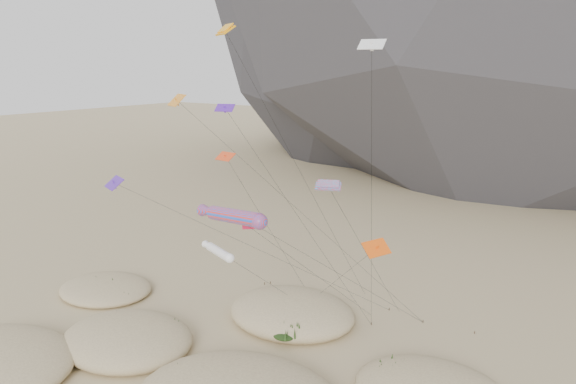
# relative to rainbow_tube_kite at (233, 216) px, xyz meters

# --- Properties ---
(dunes) EXTENTS (51.38, 39.08, 3.79)m
(dunes) POSITION_rel_rainbow_tube_kite_xyz_m (-1.07, -4.29, -12.78)
(dunes) COLOR #CCB789
(dunes) RESTS_ON ground
(dune_grass) EXTENTS (41.88, 30.37, 1.44)m
(dune_grass) POSITION_rel_rainbow_tube_kite_xyz_m (-1.32, -4.01, -12.64)
(dune_grass) COLOR black
(dune_grass) RESTS_ON ground
(kite_stakes) EXTENTS (24.17, 4.24, 0.30)m
(kite_stakes) POSITION_rel_rainbow_tube_kite_xyz_m (1.89, 16.49, -13.34)
(kite_stakes) COLOR #3F2D1E
(kite_stakes) RESTS_ON ground
(rainbow_tube_kite) EXTENTS (9.47, 17.53, 14.46)m
(rainbow_tube_kite) POSITION_rel_rainbow_tube_kite_xyz_m (0.00, 0.00, 0.00)
(rainbow_tube_kite) COLOR #FF2C1A
(rainbow_tube_kite) RESTS_ON ground
(white_tube_kite) EXTENTS (5.49, 16.06, 10.97)m
(white_tube_kite) POSITION_rel_rainbow_tube_kite_xyz_m (-1.25, -0.43, -3.12)
(white_tube_kite) COLOR white
(white_tube_kite) RESTS_ON ground
(orange_parafoil) EXTENTS (10.03, 14.45, 28.94)m
(orange_parafoil) POSITION_rel_rainbow_tube_kite_xyz_m (-6.35, 7.36, 14.59)
(orange_parafoil) COLOR orange
(orange_parafoil) RESTS_ON ground
(multi_parafoil) EXTENTS (2.19, 15.20, 16.52)m
(multi_parafoil) POSITION_rel_rainbow_tube_kite_xyz_m (6.56, 4.06, 2.39)
(multi_parafoil) COLOR red
(multi_parafoil) RESTS_ON ground
(delta_kites) EXTENTS (27.28, 19.34, 27.11)m
(delta_kites) POSITION_rel_rainbow_tube_kite_xyz_m (-2.84, 4.12, 3.66)
(delta_kites) COLOR #F9570D
(delta_kites) RESTS_ON ground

